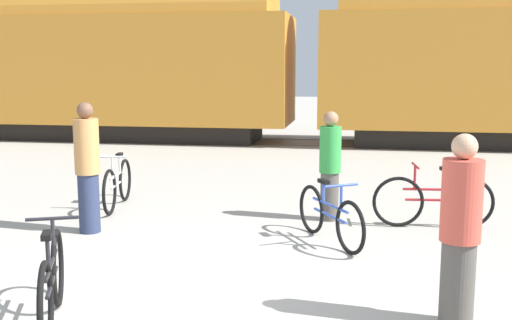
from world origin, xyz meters
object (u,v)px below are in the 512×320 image
freight_train (306,52)px  bicycle_black (52,283)px  bicycle_maroon (433,201)px  person_in_red (460,231)px  bicycle_blue (330,216)px  person_in_green (330,166)px  bicycle_silver (118,185)px  person_in_tan (87,168)px

freight_train → bicycle_black: size_ratio=16.58×
freight_train → bicycle_maroon: bearing=-74.2°
bicycle_maroon → person_in_red: person_in_red is taller
bicycle_black → bicycle_blue: bearing=52.1°
freight_train → person_in_green: (1.15, -9.09, -1.88)m
bicycle_blue → bicycle_silver: (-3.47, 1.42, 0.02)m
bicycle_black → bicycle_silver: bearing=105.4°
person_in_tan → bicycle_silver: bearing=131.9°
freight_train → bicycle_silver: bearing=-104.3°
person_in_red → bicycle_silver: bearing=61.8°
person_in_tan → bicycle_black: bearing=-36.3°
bicycle_blue → person_in_green: (-0.06, 1.20, 0.46)m
bicycle_maroon → person_in_green: size_ratio=1.05×
bicycle_maroon → bicycle_silver: bearing=175.2°
bicycle_silver → bicycle_black: bearing=-74.6°
bicycle_maroon → person_in_tan: size_ratio=0.95×
freight_train → person_in_tan: size_ratio=14.73×
freight_train → person_in_green: freight_train is taller
bicycle_blue → bicycle_silver: 3.75m
person_in_green → person_in_tan: bearing=111.4°
bicycle_maroon → person_in_red: bearing=-93.2°
freight_train → person_in_red: bearing=-79.1°
person_in_green → person_in_tan: person_in_tan is taller
freight_train → bicycle_maroon: 9.92m
bicycle_black → person_in_red: 3.57m
bicycle_silver → person_in_red: bearing=-38.6°
bicycle_silver → person_in_red: (4.69, -3.73, 0.47)m
bicycle_black → person_in_tan: 3.10m
bicycle_black → bicycle_maroon: bearing=46.9°
bicycle_maroon → bicycle_black: 5.38m
bicycle_blue → bicycle_black: 3.70m
bicycle_blue → person_in_red: (1.22, -2.32, 0.50)m
person_in_green → person_in_red: bearing=-159.5°
bicycle_blue → person_in_green: bearing=92.9°
bicycle_maroon → person_in_red: size_ratio=1.00×
bicycle_black → person_in_green: 4.70m
freight_train → bicycle_silver: freight_train is taller
person_in_green → person_in_tan: size_ratio=0.90×
freight_train → bicycle_blue: freight_train is taller
bicycle_blue → person_in_red: size_ratio=0.86×
bicycle_black → person_in_red: bearing=9.8°
freight_train → bicycle_silver: (-2.25, -8.87, -2.32)m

